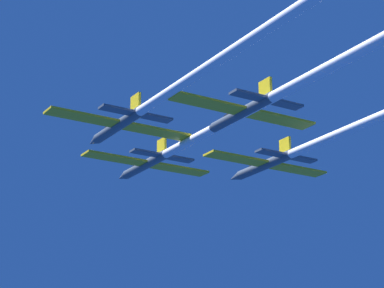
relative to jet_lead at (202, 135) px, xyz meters
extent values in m
cylinder|color=#4C5660|center=(0.00, 12.62, -0.02)|extent=(1.08, 9.83, 1.08)
cone|color=#4C5660|center=(0.00, 18.61, -0.02)|extent=(1.06, 2.16, 1.06)
ellipsoid|color=black|center=(0.00, 14.78, 0.44)|extent=(0.76, 1.97, 0.54)
cube|color=yellow|center=(-4.28, 12.13, -0.02)|extent=(7.47, 2.16, 0.24)
cube|color=yellow|center=(4.28, 12.13, -0.02)|extent=(7.47, 2.16, 0.24)
cube|color=yellow|center=(0.00, 8.69, 1.30)|extent=(0.28, 1.77, 1.57)
cube|color=#4C5660|center=(-2.22, 8.49, -0.02)|extent=(3.36, 1.30, 0.24)
cube|color=#4C5660|center=(2.22, 8.49, -0.02)|extent=(3.36, 1.30, 0.24)
cylinder|color=white|center=(0.00, -9.68, -0.02)|extent=(0.97, 34.77, 0.97)
cylinder|color=#4C5660|center=(-8.23, 3.33, 0.49)|extent=(1.08, 9.83, 1.08)
cone|color=#4C5660|center=(-8.23, 9.33, 0.49)|extent=(1.06, 2.16, 1.06)
ellipsoid|color=black|center=(-8.23, 5.49, 0.95)|extent=(0.76, 1.97, 0.54)
cube|color=yellow|center=(-12.50, 2.84, 0.49)|extent=(7.47, 2.16, 0.24)
cube|color=yellow|center=(-3.95, 2.84, 0.49)|extent=(7.47, 2.16, 0.24)
cube|color=yellow|center=(-8.23, -0.60, 1.81)|extent=(0.28, 1.77, 1.57)
cube|color=#4C5660|center=(-10.45, -0.80, 0.49)|extent=(3.36, 1.30, 0.24)
cube|color=#4C5660|center=(-6.01, -0.80, 0.49)|extent=(3.36, 1.30, 0.24)
cylinder|color=white|center=(-8.23, -18.21, 0.49)|extent=(0.97, 33.25, 0.97)
cylinder|color=#4C5660|center=(10.64, 3.40, -0.78)|extent=(1.08, 9.83, 1.08)
cone|color=#4C5660|center=(10.64, 9.39, -0.78)|extent=(1.06, 2.16, 1.06)
ellipsoid|color=black|center=(10.64, 5.56, -0.32)|extent=(0.76, 1.97, 0.54)
cube|color=yellow|center=(6.36, 2.91, -0.78)|extent=(7.47, 2.16, 0.24)
cube|color=yellow|center=(14.91, 2.91, -0.78)|extent=(7.47, 2.16, 0.24)
cube|color=yellow|center=(10.64, -0.53, 0.55)|extent=(0.28, 1.77, 1.57)
cube|color=#4C5660|center=(8.41, -0.73, -0.78)|extent=(3.36, 1.30, 0.24)
cube|color=#4C5660|center=(12.86, -0.73, -0.78)|extent=(3.36, 1.30, 0.24)
cylinder|color=white|center=(10.64, -15.11, -0.78)|extent=(0.97, 27.18, 0.97)
cylinder|color=#4C5660|center=(-0.05, -7.44, 0.03)|extent=(1.08, 9.83, 1.08)
cone|color=#4C5660|center=(-0.05, -1.44, 0.03)|extent=(1.06, 2.16, 1.06)
ellipsoid|color=black|center=(-0.05, -5.28, 0.49)|extent=(0.76, 1.97, 0.54)
cube|color=yellow|center=(-4.32, -7.93, 0.03)|extent=(7.47, 2.16, 0.24)
cube|color=yellow|center=(4.23, -7.93, 0.03)|extent=(7.47, 2.16, 0.24)
cube|color=yellow|center=(-0.05, -11.37, 1.35)|extent=(0.28, 1.77, 1.57)
cube|color=#4C5660|center=(-2.27, -11.57, 0.03)|extent=(3.36, 1.30, 0.24)
cube|color=#4C5660|center=(2.17, -11.57, 0.03)|extent=(3.36, 1.30, 0.24)
camera|label=1|loc=(-42.25, -67.20, -27.65)|focal=74.66mm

